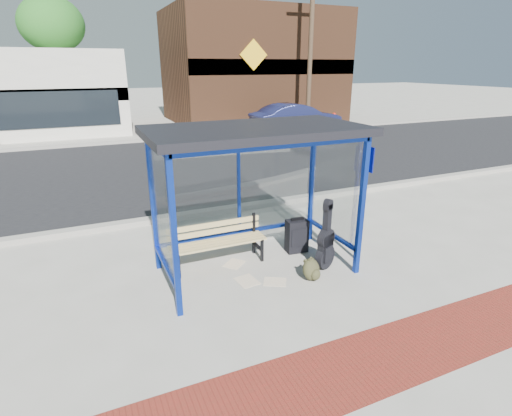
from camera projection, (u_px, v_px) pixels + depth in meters
name	position (u px, v px, depth m)	size (l,w,h in m)	color
ground	(256.00, 270.00, 6.80)	(120.00, 120.00, 0.00)	#B2ADA0
brick_paver_strip	(348.00, 370.00, 4.56)	(60.00, 1.00, 0.01)	maroon
curb_near	(205.00, 212.00, 9.27)	(60.00, 0.25, 0.12)	gray
street_asphalt	(161.00, 167.00, 13.68)	(60.00, 10.00, 0.00)	black
curb_far	(139.00, 141.00, 18.04)	(60.00, 0.25, 0.12)	gray
far_sidewalk	(133.00, 136.00, 19.70)	(60.00, 4.00, 0.01)	#B2ADA0
bus_shelter	(254.00, 149.00, 6.16)	(3.30, 1.80, 2.42)	navy
storefront_brown	(253.00, 67.00, 24.68)	(10.00, 7.08, 6.40)	#59331E
tree_mid	(52.00, 25.00, 22.74)	(3.60, 3.60, 7.03)	#4C3826
tree_right	(291.00, 33.00, 28.66)	(3.60, 3.60, 7.03)	#4C3826
utility_pole_east	(310.00, 48.00, 20.38)	(1.60, 0.24, 8.00)	#4C3826
bench	(217.00, 240.00, 6.87)	(1.67, 0.41, 0.79)	black
guitar_bag	(326.00, 245.00, 6.72)	(0.44, 0.28, 1.17)	black
suitcase	(297.00, 236.00, 7.36)	(0.41, 0.29, 0.68)	black
backpack	(312.00, 270.00, 6.42)	(0.35, 0.32, 0.37)	#32311B
sign_post	(364.00, 194.00, 6.72)	(0.10, 0.28, 2.21)	navy
newspaper_a	(247.00, 281.00, 6.44)	(0.39, 0.31, 0.01)	white
newspaper_b	(275.00, 282.00, 6.41)	(0.36, 0.28, 0.01)	white
newspaper_c	(234.00, 264.00, 6.99)	(0.36, 0.29, 0.01)	white
parked_car	(296.00, 119.00, 19.81)	(1.61, 4.63, 1.52)	#1B204C
fire_hydrant	(334.00, 119.00, 22.70)	(0.34, 0.23, 0.76)	red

